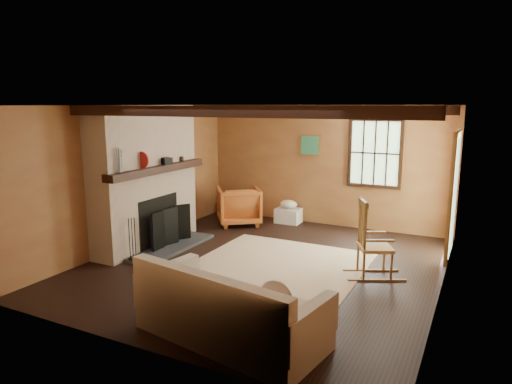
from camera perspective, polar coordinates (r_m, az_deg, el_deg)
The scene contains 10 objects.
ground at distance 7.06m, azimuth 1.05°, elevation -9.09°, with size 5.50×5.50×0.00m, color black.
room_envelope at distance 6.82m, azimuth 3.71°, elevation 4.32°, with size 5.02×5.52×2.44m.
fireplace at distance 7.97m, azimuth -13.50°, elevation 1.15°, with size 1.02×2.30×2.40m.
rug at distance 6.81m, azimuth 1.84°, elevation -9.84°, with size 2.50×3.00×0.01m, color beige.
rocking_chair at distance 6.67m, azimuth 14.32°, elevation -6.37°, with size 0.91×0.74×1.12m.
sofa at distance 4.87m, azimuth -3.51°, elevation -14.96°, with size 2.13×1.21×0.81m.
firewood_pile at distance 10.16m, azimuth -3.14°, elevation -2.10°, with size 0.70×0.13×0.26m.
laundry_basket at distance 9.46m, azimuth 4.08°, elevation -2.96°, with size 0.50×0.38×0.30m, color white.
basket_pillow at distance 9.40m, azimuth 4.09°, elevation -1.55°, with size 0.35×0.28×0.18m, color silver.
armchair at distance 9.28m, azimuth -2.17°, elevation -1.73°, with size 0.82×0.84×0.77m, color #BF6026.
Camera 1 is at (2.88, -5.97, 2.42)m, focal length 32.00 mm.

